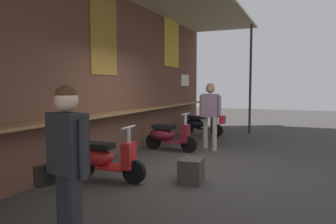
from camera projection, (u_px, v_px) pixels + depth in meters
ground_plane at (189, 168)px, 6.37m from camera, size 34.71×34.71×0.00m
market_stall_facade at (110, 63)px, 6.93m from camera, size 12.40×2.61×3.87m
scooter_red at (104, 158)px, 5.50m from camera, size 0.48×1.40×0.97m
scooter_maroon at (168, 135)px, 8.07m from camera, size 0.47×1.40×0.97m
scooter_black at (200, 124)px, 10.49m from camera, size 0.46×1.40×0.97m
shopper_with_handbag at (211, 109)px, 8.14m from camera, size 0.33×0.67×1.71m
shopper_browsing at (67, 154)px, 2.98m from camera, size 0.35×0.66×1.65m
merchandise_crate at (191, 170)px, 5.41m from camera, size 0.50×0.42×0.41m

